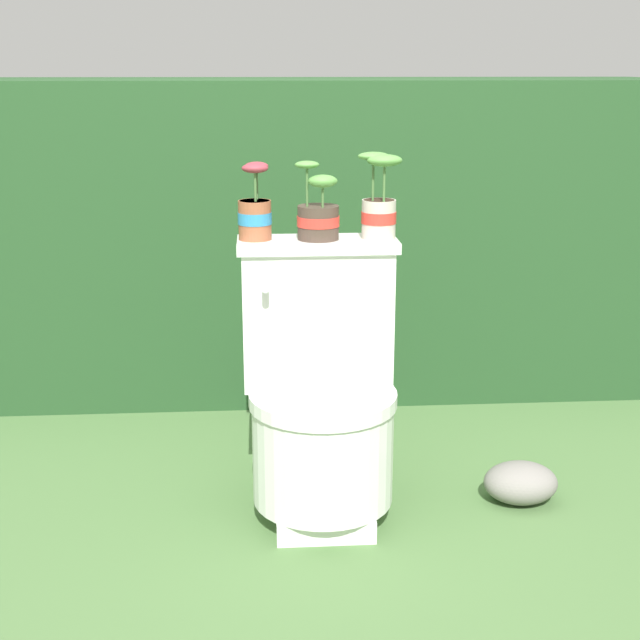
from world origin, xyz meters
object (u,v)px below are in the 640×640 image
(potted_plant_left, at_px, (255,212))
(potted_plant_middle, at_px, (379,206))
(potted_plant_midleft, at_px, (318,216))
(garden_stone, at_px, (521,483))
(toilet, at_px, (321,400))

(potted_plant_left, xyz_separation_m, potted_plant_middle, (0.34, -0.01, 0.02))
(potted_plant_midleft, relative_size, garden_stone, 1.03)
(toilet, height_order, potted_plant_middle, potted_plant_middle)
(potted_plant_left, xyz_separation_m, garden_stone, (0.75, -0.17, -0.76))
(toilet, relative_size, potted_plant_midleft, 3.42)
(toilet, xyz_separation_m, potted_plant_left, (-0.17, 0.14, 0.50))
(toilet, distance_m, potted_plant_midleft, 0.51)
(toilet, relative_size, garden_stone, 3.51)
(potted_plant_left, distance_m, potted_plant_midleft, 0.18)
(toilet, xyz_separation_m, garden_stone, (0.58, -0.02, -0.26))
(potted_plant_middle, bearing_deg, garden_stone, -20.64)
(potted_plant_midleft, height_order, potted_plant_middle, potted_plant_middle)
(toilet, bearing_deg, potted_plant_midleft, 89.11)
(toilet, distance_m, potted_plant_middle, 0.56)
(potted_plant_midleft, height_order, garden_stone, potted_plant_midleft)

